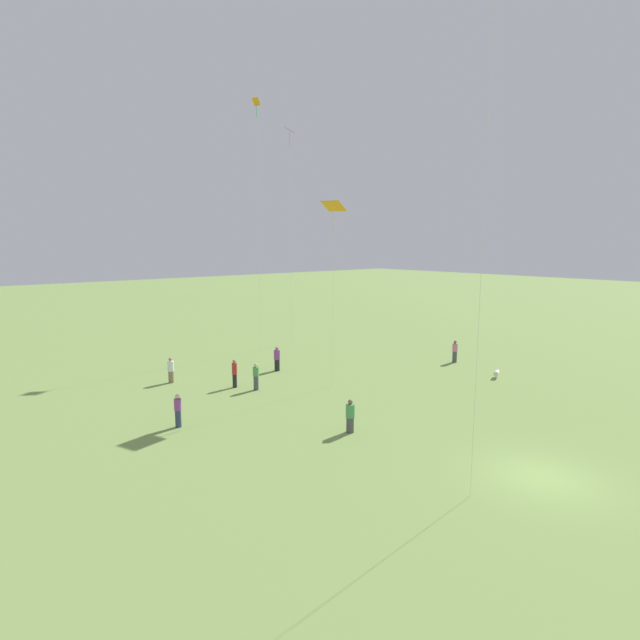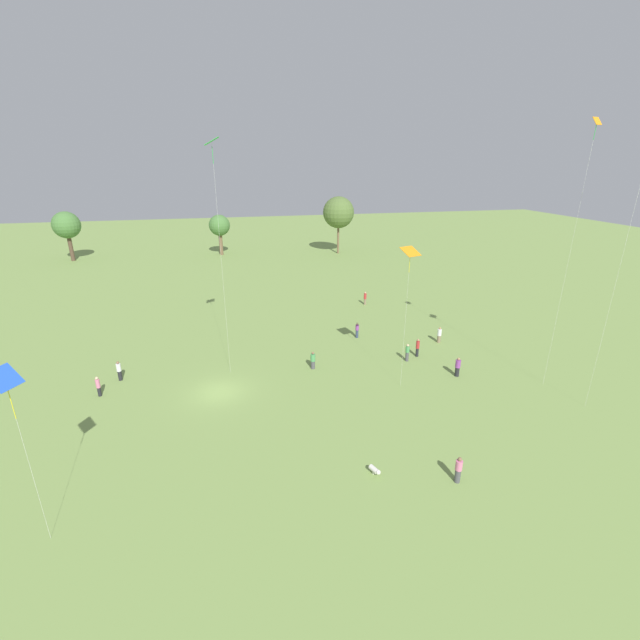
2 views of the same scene
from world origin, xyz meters
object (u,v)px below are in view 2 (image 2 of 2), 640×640
person_0 (458,470)px  dog_0 (375,470)px  person_4 (357,330)px  person_10 (439,335)px  kite_5 (212,151)px  person_6 (407,353)px  person_9 (98,386)px  person_1 (119,371)px  person_7 (313,360)px  kite_1 (590,155)px  person_3 (458,367)px  kite_6 (410,255)px  person_2 (365,298)px  kite_4 (6,383)px  person_5 (418,348)px

person_0 → dog_0: (-4.62, 1.67, -0.51)m
person_0 → person_4: 22.79m
person_10 → kite_5: kite_5 is taller
person_6 → person_9: 27.26m
person_6 → person_4: bearing=-156.0°
person_1 → person_7: size_ratio=1.07×
person_9 → kite_5: size_ratio=0.09×
kite_1 → person_4: bearing=163.8°
person_3 → kite_5: bearing=-110.7°
kite_5 → dog_0: size_ratio=22.84×
person_1 → person_3: (29.26, -5.95, -0.02)m
kite_6 → person_10: bearing=71.1°
kite_5 → kite_6: kite_5 is taller
person_2 → person_6: 17.41m
person_10 → kite_4: bearing=47.0°
person_2 → person_10: (3.56, -13.91, -0.04)m
person_9 → kite_5: bearing=-143.1°
kite_4 → dog_0: kite_4 is taller
person_0 → kite_5: bearing=177.8°
person_1 → kite_1: bearing=11.9°
person_7 → kite_5: kite_5 is taller
kite_6 → person_2: bearing=104.8°
kite_1 → kite_4: (-35.96, -8.34, -9.56)m
person_3 → person_6: size_ratio=1.03×
person_3 → kite_5: kite_5 is taller
person_6 → person_1: bearing=-94.3°
person_6 → kite_1: (9.71, -6.84, 17.67)m
person_0 → person_9: size_ratio=1.00×
person_1 → person_4: (23.22, 4.58, -0.04)m
person_10 → kite_1: size_ratio=0.08×
kite_5 → kite_6: bearing=114.5°
dog_0 → kite_5: bearing=-84.1°
person_9 → person_4: bearing=-137.2°
person_10 → dog_0: person_10 is taller
person_1 → person_10: person_1 is taller
person_9 → kite_1: 41.45m
kite_1 → kite_6: size_ratio=1.76×
person_0 → person_10: person_0 is taller
dog_0 → person_2: bearing=-128.9°
person_9 → kite_6: 27.17m
person_9 → kite_4: 16.83m
person_1 → kite_5: (9.47, -0.59, 17.93)m
dog_0 → kite_4: bearing=-19.0°
person_3 → kite_4: 32.48m
kite_1 → dog_0: 26.81m
person_5 → person_7: person_5 is taller
person_2 → kite_5: (-18.26, -15.86, 17.94)m
person_0 → person_2: (5.44, 33.46, 0.03)m
person_3 → kite_4: bearing=-74.5°
person_9 → dog_0: (18.79, -14.00, -0.53)m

